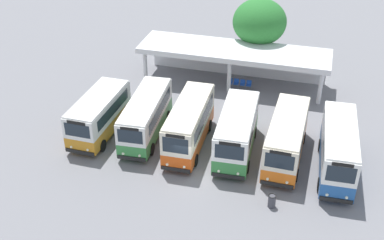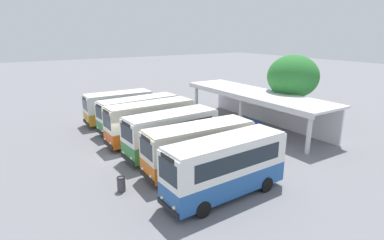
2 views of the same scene
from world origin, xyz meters
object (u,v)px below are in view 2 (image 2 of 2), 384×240
Objects in this scene: waiting_chair_end_by_column at (247,121)px; waiting_chair_fourth_seat at (259,126)px; litter_bin_apron at (121,184)px; city_bus_fifth_blue at (199,146)px; city_bus_second_in_row at (139,113)px; city_bus_fourth_amber at (171,132)px; waiting_chair_middle_seat at (255,124)px; city_bus_nearest_orange at (119,106)px; city_bus_far_end_green at (225,165)px; city_bus_middle_cream at (150,121)px; waiting_chair_second_from_end at (251,123)px.

waiting_chair_fourth_seat is at bearing 1.12° from waiting_chair_end_by_column.
city_bus_fifth_blue is at bearing 87.91° from litter_bin_apron.
city_bus_fifth_blue is at bearing -1.09° from city_bus_second_in_row.
city_bus_fourth_amber is at bearing -75.83° from waiting_chair_end_by_column.
city_bus_fourth_amber is 8.50× the size of waiting_chair_middle_seat.
city_bus_nearest_orange is 17.42m from city_bus_far_end_green.
city_bus_middle_cream is at bearing 2.20° from city_bus_nearest_orange.
litter_bin_apron is (5.77, -14.98, -0.07)m from waiting_chair_end_by_column.
city_bus_second_in_row is 9.02× the size of waiting_chair_fourth_seat.
city_bus_nearest_orange is 7.57× the size of litter_bin_apron.
waiting_chair_second_from_end is (-8.88, 10.25, -1.37)m from city_bus_far_end_green.
city_bus_fourth_amber is 6.27m from litter_bin_apron.
waiting_chair_second_from_end is at bearing 178.50° from waiting_chair_middle_seat.
waiting_chair_second_from_end is at bearing 100.96° from city_bus_fourth_amber.
city_bus_far_end_green reaches higher than city_bus_fifth_blue.
waiting_chair_middle_seat is (9.11, 10.17, -1.23)m from city_bus_nearest_orange.
city_bus_second_in_row is at bearing -118.08° from waiting_chair_second_from_end.
litter_bin_apron reaches higher than waiting_chair_fourth_seat.
city_bus_second_in_row is 1.01× the size of city_bus_fifth_blue.
waiting_chair_end_by_column is 1.00× the size of waiting_chair_middle_seat.
city_bus_second_in_row reaches higher than waiting_chair_fourth_seat.
waiting_chair_middle_seat is at bearing 59.27° from city_bus_second_in_row.
waiting_chair_fourth_seat is (0.57, 0.01, 0.00)m from waiting_chair_middle_seat.
city_bus_far_end_green is at bearing -1.82° from city_bus_middle_cream.
city_bus_far_end_green is at bearing -9.25° from city_bus_fifth_blue.
city_bus_second_in_row is at bearing 176.88° from city_bus_fourth_amber.
city_bus_middle_cream is 8.85× the size of waiting_chair_middle_seat.
litter_bin_apron is (10.26, -5.54, -1.30)m from city_bus_second_in_row.
city_bus_nearest_orange is 0.89× the size of city_bus_middle_cream.
waiting_chair_end_by_column is (-2.48, 9.82, -1.30)m from city_bus_fourth_amber.
city_bus_nearest_orange reaches higher than litter_bin_apron.
city_bus_fifth_blue is at bearing -58.25° from waiting_chair_end_by_column.
city_bus_far_end_green is 12.91m from waiting_chair_fourth_seat.
city_bus_far_end_green is 8.86× the size of waiting_chair_fourth_seat.
city_bus_middle_cream is 3.49m from city_bus_fourth_amber.
waiting_chair_end_by_column is at bearing 121.75° from city_bus_fifth_blue.
waiting_chair_fourth_seat is (2.71, 9.91, -1.36)m from city_bus_middle_cream.
city_bus_middle_cream reaches higher than waiting_chair_middle_seat.
city_bus_fifth_blue is 8.90× the size of waiting_chair_middle_seat.
waiting_chair_end_by_column is 1.00× the size of waiting_chair_fourth_seat.
city_bus_fourth_amber reaches higher than city_bus_nearest_orange.
waiting_chair_end_by_column is at bearing 51.82° from city_bus_nearest_orange.
city_bus_fourth_amber is at bearing -82.25° from waiting_chair_middle_seat.
city_bus_nearest_orange is at bearing -168.61° from city_bus_second_in_row.
city_bus_nearest_orange is 14.10m from waiting_chair_fourth_seat.
city_bus_second_in_row reaches higher than litter_bin_apron.
city_bus_fifth_blue is (3.48, 0.18, -0.04)m from city_bus_fourth_amber.
city_bus_far_end_green is (6.97, -0.39, 0.07)m from city_bus_fourth_amber.
city_bus_fourth_amber reaches higher than waiting_chair_fourth_seat.
waiting_chair_end_by_column is at bearing 84.19° from city_bus_middle_cream.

